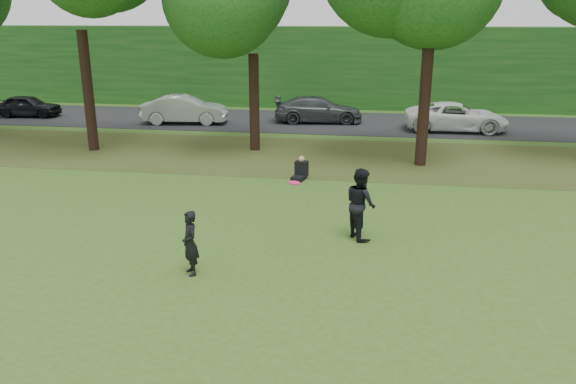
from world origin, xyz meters
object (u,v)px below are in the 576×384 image
object	(u,v)px
player_left	(190,243)
player_right	(361,203)
frisbee	(294,183)
seated_person	(301,170)

from	to	relation	value
player_left	player_right	world-z (taller)	player_right
player_right	frisbee	bearing A→B (deg)	106.15
player_left	player_right	bearing A→B (deg)	92.39
seated_person	player_right	bearing A→B (deg)	-52.22
frisbee	seated_person	bearing A→B (deg)	96.16
player_left	player_right	size ratio (longest dim) A/B	0.79
player_left	seated_person	xyz separation A→B (m)	(1.44, 8.13, -0.44)
seated_person	frisbee	bearing A→B (deg)	-69.21
player_left	seated_person	world-z (taller)	player_left
seated_person	player_left	bearing A→B (deg)	-85.42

